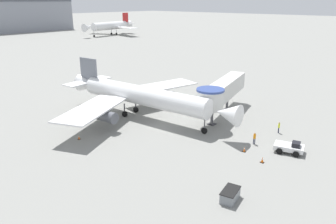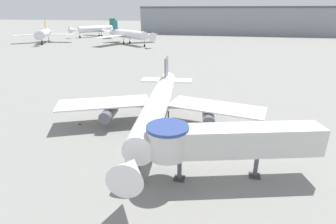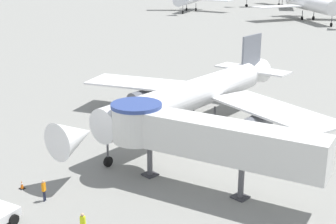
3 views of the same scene
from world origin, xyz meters
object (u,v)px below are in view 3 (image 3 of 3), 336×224
Objects in this scene: traffic_cone_near_nose at (22,185)px; traffic_cone_port_wing at (117,104)px; main_airplane at (193,96)px; ground_crew_marshaller at (83,223)px; ground_crew_wing_walker at (44,189)px; jet_bridge at (195,135)px; background_jet_teal_tail at (312,4)px.

traffic_cone_port_wing is at bearing 122.23° from traffic_cone_near_nose.
ground_crew_marshaller is (8.77, -19.81, -2.65)m from main_airplane.
traffic_cone_near_nose is 3.01m from ground_crew_wing_walker.
background_jet_teal_tail is at bearing 99.04° from jet_bridge.
ground_crew_wing_walker is (14.80, -18.60, 0.67)m from traffic_cone_port_wing.
traffic_cone_port_wing is at bearing -126.22° from background_jet_teal_tail.
ground_crew_wing_walker is at bearing -121.94° from background_jet_teal_tail.
traffic_cone_port_wing is (-11.87, 18.82, -0.03)m from traffic_cone_near_nose.
jet_bridge is 28.13× the size of traffic_cone_port_wing.
ground_crew_wing_walker reaches higher than traffic_cone_port_wing.
main_airplane is 1.88× the size of jet_bridge.
ground_crew_marshaller is at bearing -43.02° from traffic_cone_port_wing.
jet_bridge is 0.52× the size of background_jet_teal_tail.
jet_bridge reaches higher than traffic_cone_port_wing.
traffic_cone_port_wing is 28.30m from ground_crew_marshaller.
ground_crew_marshaller is 5.92m from ground_crew_wing_walker.
main_airplane reaches higher than traffic_cone_port_wing.
background_jet_teal_tail reaches higher than jet_bridge.
traffic_cone_port_wing is 23.78m from ground_crew_wing_walker.
traffic_cone_near_nose is at bearing -148.60° from jet_bridge.
background_jet_teal_tail is at bearing 106.11° from main_airplane.
jet_bridge is at bearing -117.47° from background_jet_teal_tail.
ground_crew_wing_walker is at bearing -51.49° from traffic_cone_port_wing.
traffic_cone_near_nose is 22.25m from traffic_cone_port_wing.
ground_crew_marshaller is at bearing -126.96° from ground_crew_wing_walker.
main_airplane reaches higher than ground_crew_marshaller.
ground_crew_wing_walker is at bearing -138.40° from jet_bridge.
traffic_cone_near_nose is 8.85m from ground_crew_marshaller.
ground_crew_wing_walker reaches higher than traffic_cone_near_nose.
traffic_cone_near_nose reaches higher than traffic_cone_port_wing.
traffic_cone_port_wing is 100.02m from background_jet_teal_tail.
ground_crew_wing_walker is (-5.88, 0.70, -0.01)m from ground_crew_marshaller.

